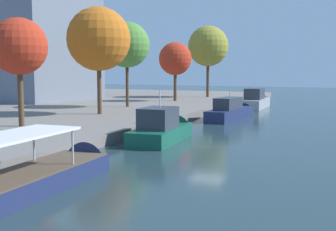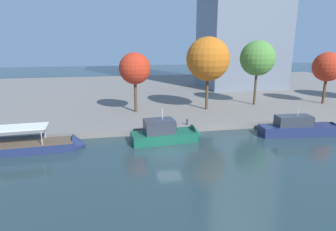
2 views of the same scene
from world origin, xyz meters
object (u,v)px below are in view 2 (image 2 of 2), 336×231
mooring_bollard_0 (187,122)px  tree_2 (208,59)px  motor_yacht_2 (169,135)px  tour_boat_1 (16,149)px  tree_0 (257,58)px  tree_1 (328,67)px  motor_yacht_3 (301,129)px  tree_3 (136,69)px

mooring_bollard_0 → tree_2: (5.16, 7.82, 7.27)m
mooring_bollard_0 → motor_yacht_2: bearing=-133.1°
tour_boat_1 → mooring_bollard_0: bearing=7.6°
mooring_bollard_0 → tree_0: tree_0 is taller
tree_1 → motor_yacht_3: bearing=-136.2°
mooring_bollard_0 → tree_1: tree_1 is taller
motor_yacht_3 → tree_1: bearing=48.9°
tour_boat_1 → tree_1: size_ratio=1.74×
tree_1 → tree_3: tree_3 is taller
mooring_bollard_0 → tree_1: 28.00m
tour_boat_1 → tree_2: 28.19m
tree_3 → motor_yacht_2: bearing=-77.9°
motor_yacht_2 → motor_yacht_3: 16.57m
tree_0 → motor_yacht_3: bearing=-93.1°
motor_yacht_2 → tree_2: bearing=48.9°
motor_yacht_3 → tree_3: bearing=151.6°
motor_yacht_2 → tree_0: size_ratio=0.82×
mooring_bollard_0 → tree_3: 11.78m
tour_boat_1 → tree_3: size_ratio=1.71×
tree_0 → tour_boat_1: bearing=-158.3°
motor_yacht_2 → tree_2: size_ratio=0.78×
motor_yacht_2 → tree_1: 31.99m
tree_3 → motor_yacht_3: bearing=-33.5°
mooring_bollard_0 → tree_3: tree_3 is taller
tour_boat_1 → motor_yacht_3: bearing=-3.9°
mooring_bollard_0 → tree_2: tree_2 is taller
motor_yacht_3 → tree_0: size_ratio=1.01×
motor_yacht_3 → tree_2: (-8.32, 11.95, 7.84)m
motor_yacht_2 → motor_yacht_3: (16.54, -0.86, -0.10)m
tree_1 → tree_0: bearing=171.9°
motor_yacht_2 → tree_1: tree_1 is taller
tour_boat_1 → motor_yacht_2: motor_yacht_2 is taller
motor_yacht_3 → tree_1: (12.71, 12.21, 6.29)m
tour_boat_1 → motor_yacht_2: bearing=-1.8°
tree_1 → tree_2: (-21.04, -0.26, 1.55)m
mooring_bollard_0 → tree_2: bearing=56.6°
motor_yacht_2 → tree_0: 23.03m
tour_boat_1 → mooring_bollard_0: (19.30, 3.59, 0.88)m
tour_boat_1 → motor_yacht_2: 16.24m
tree_0 → mooring_bollard_0: bearing=-145.6°
motor_yacht_2 → tree_0: tree_0 is taller
motor_yacht_2 → tree_3: (-2.53, 11.75, 6.44)m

